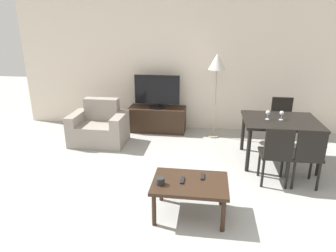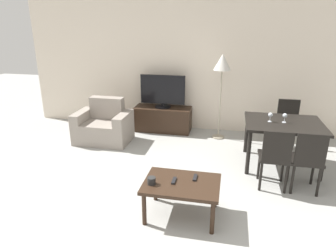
{
  "view_description": "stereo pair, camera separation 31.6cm",
  "coord_description": "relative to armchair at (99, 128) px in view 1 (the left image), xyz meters",
  "views": [
    {
      "loc": [
        0.55,
        -2.52,
        2.18
      ],
      "look_at": [
        -0.04,
        1.81,
        0.65
      ],
      "focal_mm": 32.0,
      "sensor_mm": 36.0,
      "label": 1
    },
    {
      "loc": [
        0.87,
        -2.47,
        2.18
      ],
      "look_at": [
        -0.04,
        1.81,
        0.65
      ],
      "focal_mm": 32.0,
      "sensor_mm": 36.0,
      "label": 2
    }
  ],
  "objects": [
    {
      "name": "ground_plane",
      "position": [
        1.45,
        -2.54,
        -0.29
      ],
      "size": [
        18.0,
        18.0,
        0.0
      ],
      "primitive_type": "plane",
      "color": "#9E9E99"
    },
    {
      "name": "wall_back",
      "position": [
        1.45,
        1.11,
        1.06
      ],
      "size": [
        6.93,
        0.06,
        2.7
      ],
      "color": "beige",
      "rests_on": "ground_plane"
    },
    {
      "name": "armchair",
      "position": [
        0.0,
        0.0,
        0.0
      ],
      "size": [
        1.01,
        0.7,
        0.81
      ],
      "color": "gray",
      "rests_on": "ground_plane"
    },
    {
      "name": "tv_stand",
      "position": [
        0.97,
        0.81,
        -0.04
      ],
      "size": [
        1.16,
        0.48,
        0.5
      ],
      "color": "black",
      "rests_on": "ground_plane"
    },
    {
      "name": "tv",
      "position": [
        0.97,
        0.8,
        0.55
      ],
      "size": [
        0.92,
        0.32,
        0.67
      ],
      "color": "black",
      "rests_on": "tv_stand"
    },
    {
      "name": "coffee_table",
      "position": [
        1.84,
        -2.02,
        0.09
      ],
      "size": [
        0.87,
        0.62,
        0.44
      ],
      "color": "black",
      "rests_on": "ground_plane"
    },
    {
      "name": "dining_table",
      "position": [
        3.15,
        -0.39,
        0.35
      ],
      "size": [
        1.15,
        0.95,
        0.72
      ],
      "color": "black",
      "rests_on": "ground_plane"
    },
    {
      "name": "dining_chair_near",
      "position": [
        2.95,
        -1.17,
        0.2
      ],
      "size": [
        0.4,
        0.4,
        0.87
      ],
      "color": "black",
      "rests_on": "ground_plane"
    },
    {
      "name": "dining_chair_far",
      "position": [
        3.35,
        0.39,
        0.2
      ],
      "size": [
        0.4,
        0.4,
        0.87
      ],
      "color": "black",
      "rests_on": "ground_plane"
    },
    {
      "name": "dining_chair_near_right",
      "position": [
        3.35,
        -1.17,
        0.2
      ],
      "size": [
        0.4,
        0.4,
        0.87
      ],
      "color": "black",
      "rests_on": "ground_plane"
    },
    {
      "name": "floor_lamp",
      "position": [
        2.14,
        0.63,
        1.11
      ],
      "size": [
        0.32,
        0.32,
        1.63
      ],
      "color": "gray",
      "rests_on": "ground_plane"
    },
    {
      "name": "remote_primary",
      "position": [
        1.98,
        -1.89,
        0.16
      ],
      "size": [
        0.04,
        0.15,
        0.02
      ],
      "color": "black",
      "rests_on": "coffee_table"
    },
    {
      "name": "remote_secondary",
      "position": [
        1.75,
        -2.01,
        0.16
      ],
      "size": [
        0.04,
        0.15,
        0.02
      ],
      "color": "black",
      "rests_on": "coffee_table"
    },
    {
      "name": "cup_white_near",
      "position": [
        1.51,
        -2.12,
        0.19
      ],
      "size": [
        0.1,
        0.1,
        0.08
      ],
      "color": "black",
      "rests_on": "coffee_table"
    },
    {
      "name": "wine_glass_left",
      "position": [
        3.15,
        -0.4,
        0.53
      ],
      "size": [
        0.07,
        0.07,
        0.15
      ],
      "color": "silver",
      "rests_on": "dining_table"
    },
    {
      "name": "wine_glass_center",
      "position": [
        2.94,
        -0.41,
        0.53
      ],
      "size": [
        0.07,
        0.07,
        0.15
      ],
      "color": "silver",
      "rests_on": "dining_table"
    }
  ]
}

